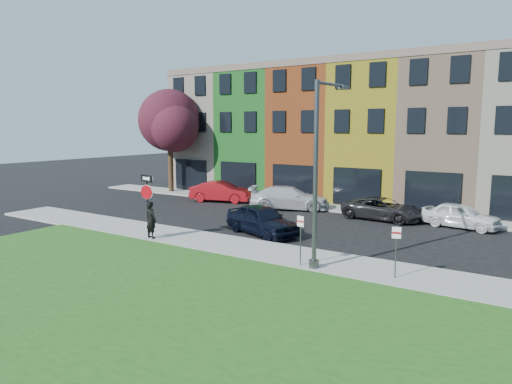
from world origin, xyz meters
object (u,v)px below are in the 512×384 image
Objects in this scene: man at (151,220)px; stop_sign at (147,193)px; sedan_near at (262,220)px; street_lamp at (318,175)px.

stop_sign is at bearing 13.88° from man.
sedan_near is at bearing 59.97° from stop_sign.
stop_sign is at bearing -173.03° from street_lamp.
man is 0.26× the size of street_lamp.
man is 9.32m from street_lamp.
sedan_near is at bearing 147.82° from street_lamp.
stop_sign is 1.33m from man.
stop_sign reaches higher than man.
man is at bearing 20.83° from stop_sign.
street_lamp reaches higher than man.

